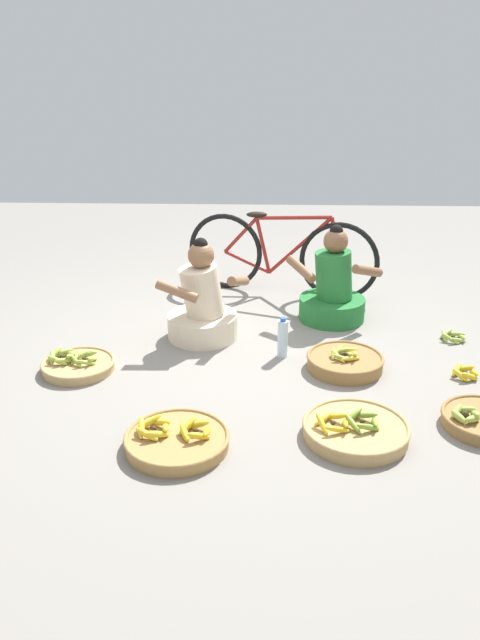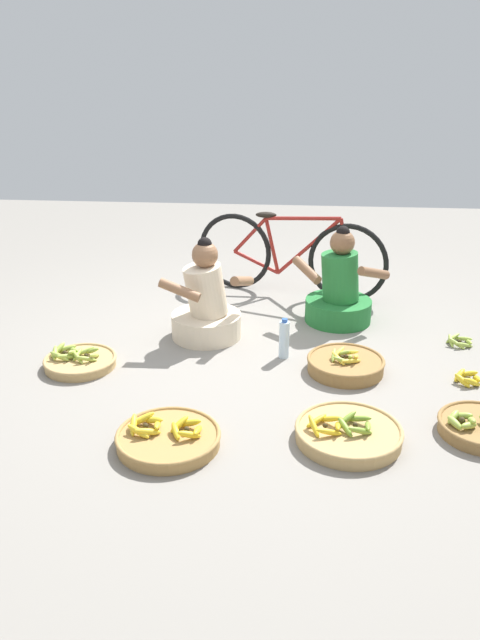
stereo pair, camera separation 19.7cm
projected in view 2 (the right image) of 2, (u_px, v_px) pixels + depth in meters
name	position (u px, v px, depth m)	size (l,w,h in m)	color
ground_plane	(243.00, 355.00, 4.39)	(10.00, 10.00, 0.00)	gray
vendor_woman_front	(206.00, 306.00, 4.59)	(0.66, 0.54, 0.77)	beige
vendor_woman_behind	(339.00, 292.00, 4.87)	(0.76, 0.52, 0.77)	#237233
bicycle_leaning	(289.00, 255.00, 5.40)	(1.65, 0.50, 0.73)	black
banana_basket_back_right	(168.00, 438.00, 3.34)	(0.57, 0.57, 0.15)	#A87F47
banana_basket_mid_left	(348.00, 433.00, 3.38)	(0.59, 0.59, 0.15)	tan
banana_basket_front_right	(345.00, 364.00, 4.13)	(0.52, 0.52, 0.16)	olive
banana_basket_mid_right	(79.00, 361.00, 4.21)	(0.49, 0.49, 0.14)	tan
loose_bananas_front_left	(459.00, 341.00, 4.54)	(0.21, 0.21, 0.08)	#9EB747
loose_bananas_front_center	(468.00, 378.00, 4.00)	(0.18, 0.20, 0.09)	gold
water_bottle	(284.00, 339.00, 4.31)	(0.07, 0.07, 0.29)	silver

